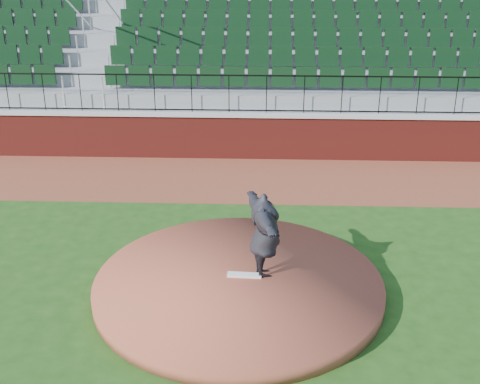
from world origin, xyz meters
name	(u,v)px	position (x,y,z in m)	size (l,w,h in m)	color
ground	(237,292)	(0.00, 0.00, 0.00)	(90.00, 90.00, 0.00)	#1E4513
warning_track	(246,178)	(0.00, 5.40, 0.01)	(34.00, 3.20, 0.01)	brown
field_wall	(247,137)	(0.00, 7.00, 0.60)	(34.00, 0.35, 1.20)	maroon
wall_cap	(248,114)	(0.00, 7.00, 1.25)	(34.00, 0.45, 0.10)	#B7B7B7
wall_railing	(248,94)	(0.00, 7.00, 1.80)	(34.00, 0.05, 1.00)	black
seating_stands	(250,55)	(0.00, 9.72, 2.30)	(34.00, 5.10, 4.60)	gray
concourse_wall	(252,26)	(0.00, 12.52, 2.75)	(34.00, 0.50, 5.50)	maroon
pitchers_mound	(238,286)	(0.03, 0.00, 0.12)	(5.11, 5.11, 0.25)	brown
pitching_rubber	(244,275)	(0.13, 0.15, 0.27)	(0.61, 0.15, 0.04)	white
pitcher	(265,235)	(0.48, 0.22, 1.04)	(1.95, 0.53, 1.58)	black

